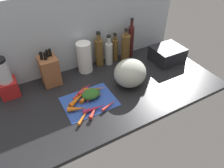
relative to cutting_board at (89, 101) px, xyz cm
name	(u,v)px	position (x,y,z in cm)	size (l,w,h in cm)	color
ground_plane	(105,92)	(14.93, 5.60, -1.90)	(170.00, 80.00, 3.00)	black
wall_back	(81,31)	(14.93, 44.10, 29.60)	(170.00, 3.00, 60.00)	#ADB7C1
cutting_board	(89,101)	(0.00, 0.00, 0.00)	(35.03, 26.88, 0.80)	#2D51B7
carrot_0	(77,109)	(-10.38, -4.57, 2.10)	(3.41, 3.41, 12.37)	orange
carrot_1	(95,89)	(7.99, 7.71, 1.93)	(3.05, 3.05, 15.84)	orange
carrot_2	(110,105)	(9.86, -11.04, 1.43)	(2.07, 2.07, 13.70)	red
carrot_3	(95,97)	(4.85, 0.56, 1.46)	(2.11, 2.11, 13.25)	red
carrot_4	(80,92)	(-2.47, 10.33, 1.53)	(2.27, 2.27, 16.79)	red
carrot_5	(87,94)	(1.00, 5.57, 1.89)	(2.98, 2.98, 17.94)	orange
carrot_6	(84,90)	(0.74, 10.57, 2.03)	(3.27, 3.27, 11.70)	red
carrot_7	(95,108)	(-0.16, -9.46, 1.80)	(2.79, 2.79, 16.13)	#B2264C
carrot_8	(86,89)	(2.56, 10.95, 1.82)	(2.85, 2.85, 14.06)	#B2264C
carrot_9	(84,115)	(-8.13, -11.07, 1.41)	(2.02, 2.02, 16.31)	orange
carrot_10	(78,98)	(-6.30, 4.28, 2.18)	(3.57, 3.57, 16.99)	orange
carrot_11	(94,112)	(-2.06, -11.64, 1.77)	(2.74, 2.74, 11.37)	red
carrot_greens_pile	(91,94)	(2.78, 2.88, 3.17)	(13.07, 10.06, 5.53)	#2D6023
winter_squash	(130,73)	(34.11, 2.73, 9.93)	(23.83, 21.91, 20.66)	#B2B7A8
knife_block	(50,70)	(-15.89, 33.35, 10.58)	(12.46, 14.06, 26.82)	brown
blender_appliance	(6,80)	(-45.36, 33.54, 12.23)	(12.18, 12.18, 29.40)	red
paper_towel_roll	(84,57)	(12.46, 35.10, 11.95)	(11.43, 11.43, 24.70)	white
bottle_0	(99,52)	(26.55, 37.84, 11.71)	(7.04, 7.04, 29.33)	brown
bottle_1	(109,53)	(34.03, 34.80, 10.17)	(6.09, 6.09, 26.24)	silver
bottle_2	(115,49)	(41.50, 37.96, 9.71)	(5.39, 5.39, 24.61)	brown
bottle_3	(125,48)	(48.68, 32.71, 11.83)	(7.39, 7.39, 29.12)	brown
bottle_4	(131,41)	(56.49, 36.82, 14.34)	(5.11, 5.11, 34.72)	#471919
dish_rack	(167,54)	(79.99, 14.86, 5.88)	(25.39, 21.79, 12.57)	black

